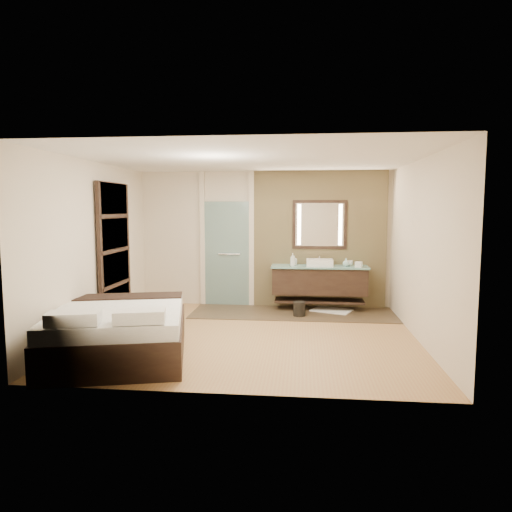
# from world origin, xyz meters

# --- Properties ---
(floor) EXTENTS (5.00, 5.00, 0.00)m
(floor) POSITION_xyz_m (0.00, 0.00, 0.00)
(floor) COLOR #A47144
(floor) RESTS_ON ground
(tile_strip) EXTENTS (3.80, 1.30, 0.01)m
(tile_strip) POSITION_xyz_m (0.60, 1.60, 0.01)
(tile_strip) COLOR #3E3022
(tile_strip) RESTS_ON floor
(stone_wall) EXTENTS (2.60, 0.08, 2.70)m
(stone_wall) POSITION_xyz_m (1.10, 2.21, 1.35)
(stone_wall) COLOR tan
(stone_wall) RESTS_ON floor
(vanity) EXTENTS (1.85, 0.55, 0.88)m
(vanity) POSITION_xyz_m (1.10, 1.92, 0.58)
(vanity) COLOR black
(vanity) RESTS_ON stone_wall
(mirror_unit) EXTENTS (1.06, 0.04, 0.96)m
(mirror_unit) POSITION_xyz_m (1.10, 2.16, 1.65)
(mirror_unit) COLOR black
(mirror_unit) RESTS_ON stone_wall
(frosted_door) EXTENTS (1.10, 0.12, 2.70)m
(frosted_door) POSITION_xyz_m (-0.75, 2.20, 1.14)
(frosted_door) COLOR #A4D0C9
(frosted_door) RESTS_ON floor
(shoji_partition) EXTENTS (0.06, 1.20, 2.40)m
(shoji_partition) POSITION_xyz_m (-2.43, 0.60, 1.21)
(shoji_partition) COLOR black
(shoji_partition) RESTS_ON floor
(bed) EXTENTS (2.13, 2.43, 0.81)m
(bed) POSITION_xyz_m (-1.65, -1.16, 0.33)
(bed) COLOR black
(bed) RESTS_ON floor
(bath_mat) EXTENTS (0.86, 0.74, 0.02)m
(bath_mat) POSITION_xyz_m (1.34, 1.83, 0.02)
(bath_mat) COLOR silver
(bath_mat) RESTS_ON floor
(waste_bin) EXTENTS (0.28, 0.28, 0.27)m
(waste_bin) POSITION_xyz_m (0.72, 1.34, 0.14)
(waste_bin) COLOR black
(waste_bin) RESTS_ON floor
(tissue_box) EXTENTS (0.15, 0.15, 0.10)m
(tissue_box) POSITION_xyz_m (1.83, 1.80, 0.92)
(tissue_box) COLOR silver
(tissue_box) RESTS_ON vanity
(soap_bottle_a) EXTENTS (0.10, 0.10, 0.25)m
(soap_bottle_a) POSITION_xyz_m (0.58, 1.82, 0.99)
(soap_bottle_a) COLOR silver
(soap_bottle_a) RESTS_ON vanity
(soap_bottle_b) EXTENTS (0.10, 0.10, 0.19)m
(soap_bottle_b) POSITION_xyz_m (0.62, 1.98, 0.96)
(soap_bottle_b) COLOR #B2B2B2
(soap_bottle_b) RESTS_ON vanity
(soap_bottle_c) EXTENTS (0.15, 0.15, 0.16)m
(soap_bottle_c) POSITION_xyz_m (1.60, 1.90, 0.94)
(soap_bottle_c) COLOR #A3CDCA
(soap_bottle_c) RESTS_ON vanity
(cup) EXTENTS (0.14, 0.14, 0.10)m
(cup) POSITION_xyz_m (1.69, 2.02, 0.91)
(cup) COLOR white
(cup) RESTS_ON vanity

